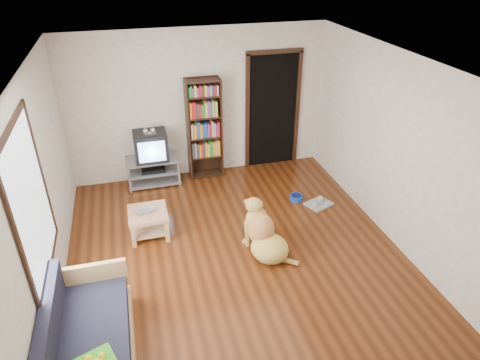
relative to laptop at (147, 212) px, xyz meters
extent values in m
plane|color=#5A280F|center=(1.11, -0.72, -0.41)|extent=(5.00, 5.00, 0.00)
plane|color=white|center=(1.11, -0.72, 2.19)|extent=(5.00, 5.00, 0.00)
plane|color=silver|center=(1.11, 1.78, 0.89)|extent=(4.50, 0.00, 4.50)
plane|color=silver|center=(1.11, -3.22, 0.89)|extent=(4.50, 0.00, 4.50)
plane|color=silver|center=(-1.14, -0.72, 0.89)|extent=(0.00, 5.00, 5.00)
plane|color=silver|center=(3.36, -0.72, 0.89)|extent=(0.00, 5.00, 5.00)
imported|color=silver|center=(0.00, 0.00, 0.00)|extent=(0.36, 0.31, 0.02)
cylinder|color=#163F99|center=(2.44, 0.37, -0.37)|extent=(0.22, 0.22, 0.08)
cube|color=#959595|center=(2.74, 0.12, -0.40)|extent=(0.49, 0.44, 0.03)
cube|color=white|center=(-1.13, -1.22, 1.09)|extent=(0.02, 1.30, 1.60)
cube|color=black|center=(-1.12, -1.22, 1.91)|extent=(0.03, 1.42, 0.06)
cube|color=black|center=(-1.12, -1.22, 0.27)|extent=(0.03, 1.42, 0.06)
cube|color=black|center=(-1.12, -1.92, 1.09)|extent=(0.03, 0.06, 1.70)
cube|color=black|center=(-1.12, -0.52, 1.09)|extent=(0.03, 0.06, 1.70)
cube|color=black|center=(2.46, 1.77, 0.64)|extent=(0.90, 0.02, 2.10)
cube|color=black|center=(1.98, 1.75, 0.64)|extent=(0.07, 0.05, 2.14)
cube|color=black|center=(2.94, 1.75, 0.64)|extent=(0.07, 0.05, 2.14)
cube|color=black|center=(2.46, 1.75, 1.72)|extent=(1.03, 0.05, 0.07)
cube|color=#99999E|center=(0.21, 1.53, 0.07)|extent=(0.90, 0.45, 0.04)
cube|color=#99999E|center=(0.21, 1.53, -0.16)|extent=(0.86, 0.42, 0.03)
cube|color=#99999E|center=(0.21, 1.53, -0.35)|extent=(0.90, 0.45, 0.04)
cylinder|color=#99999E|center=(-0.21, 1.33, -0.16)|extent=(0.04, 0.04, 0.50)
cylinder|color=#99999E|center=(0.63, 1.33, -0.16)|extent=(0.04, 0.04, 0.50)
cylinder|color=#99999E|center=(-0.21, 1.73, -0.16)|extent=(0.04, 0.04, 0.50)
cylinder|color=#99999E|center=(0.63, 1.73, -0.16)|extent=(0.04, 0.04, 0.50)
cube|color=black|center=(0.21, 1.53, -0.11)|extent=(0.40, 0.30, 0.07)
cube|color=black|center=(0.21, 1.53, 0.33)|extent=(0.55, 0.48, 0.48)
cube|color=black|center=(0.21, 1.73, 0.33)|extent=(0.40, 0.14, 0.36)
cube|color=#8CBFF2|center=(0.21, 1.29, 0.33)|extent=(0.44, 0.02, 0.36)
cube|color=silver|center=(0.21, 1.48, 0.58)|extent=(0.20, 0.07, 0.02)
sphere|color=silver|center=(0.15, 1.48, 0.62)|extent=(0.09, 0.09, 0.09)
sphere|color=silver|center=(0.27, 1.48, 0.62)|extent=(0.09, 0.09, 0.09)
cube|color=black|center=(0.87, 1.62, 0.49)|extent=(0.03, 0.30, 1.80)
cube|color=black|center=(1.44, 1.62, 0.49)|extent=(0.03, 0.30, 1.80)
cube|color=black|center=(1.16, 1.76, 0.49)|extent=(0.60, 0.02, 1.80)
cube|color=black|center=(1.16, 1.62, -0.38)|extent=(0.56, 0.28, 0.02)
cube|color=black|center=(1.16, 1.62, -0.01)|extent=(0.56, 0.28, 0.03)
cube|color=black|center=(1.16, 1.62, 0.36)|extent=(0.56, 0.28, 0.02)
cube|color=black|center=(1.16, 1.62, 0.73)|extent=(0.56, 0.28, 0.02)
cube|color=black|center=(1.16, 1.62, 1.10)|extent=(0.56, 0.28, 0.02)
cube|color=black|center=(1.16, 1.62, 1.36)|extent=(0.56, 0.28, 0.02)
cube|color=#1E1E2D|center=(-0.72, -2.12, -0.08)|extent=(0.74, 1.74, 0.18)
cube|color=#1E1E2D|center=(-1.06, -2.12, 0.19)|extent=(0.12, 1.74, 0.40)
cube|color=tan|center=(-0.72, -1.26, 0.09)|extent=(0.80, 0.06, 0.30)
cube|color=tan|center=(0.00, 0.03, -0.04)|extent=(0.55, 0.55, 0.06)
cube|color=tan|center=(0.00, 0.03, -0.31)|extent=(0.45, 0.45, 0.03)
cube|color=tan|center=(-0.24, -0.20, -0.24)|extent=(0.06, 0.06, 0.34)
cube|color=tan|center=(0.23, -0.20, -0.24)|extent=(0.06, 0.06, 0.34)
cube|color=tan|center=(-0.24, 0.27, -0.24)|extent=(0.06, 0.06, 0.34)
cube|color=tan|center=(0.23, 0.27, -0.24)|extent=(0.06, 0.06, 0.34)
ellipsoid|color=gold|center=(1.53, -0.92, -0.26)|extent=(0.66, 0.68, 0.37)
ellipsoid|color=#C5814B|center=(1.46, -0.74, -0.06)|extent=(0.47, 0.50, 0.49)
ellipsoid|color=tan|center=(1.43, -0.65, 0.06)|extent=(0.40, 0.38, 0.35)
ellipsoid|color=gold|center=(1.41, -0.59, 0.25)|extent=(0.30, 0.31, 0.21)
ellipsoid|color=#C2814A|center=(1.36, -0.48, 0.22)|extent=(0.16, 0.21, 0.09)
sphere|color=black|center=(1.33, -0.40, 0.22)|extent=(0.04, 0.04, 0.04)
ellipsoid|color=tan|center=(1.34, -0.66, 0.24)|extent=(0.08, 0.09, 0.15)
ellipsoid|color=tan|center=(1.50, -0.60, 0.24)|extent=(0.08, 0.09, 0.15)
cylinder|color=tan|center=(1.32, -0.58, -0.22)|extent=(0.12, 0.14, 0.40)
cylinder|color=tan|center=(1.46, -0.53, -0.22)|extent=(0.12, 0.14, 0.40)
sphere|color=#B68A46|center=(1.30, -0.54, -0.39)|extent=(0.10, 0.10, 0.10)
sphere|color=tan|center=(1.45, -0.48, -0.39)|extent=(0.10, 0.10, 0.10)
cylinder|color=tan|center=(1.72, -1.08, -0.38)|extent=(0.31, 0.27, 0.08)
camera|label=1|loc=(-0.05, -5.23, 3.40)|focal=32.00mm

